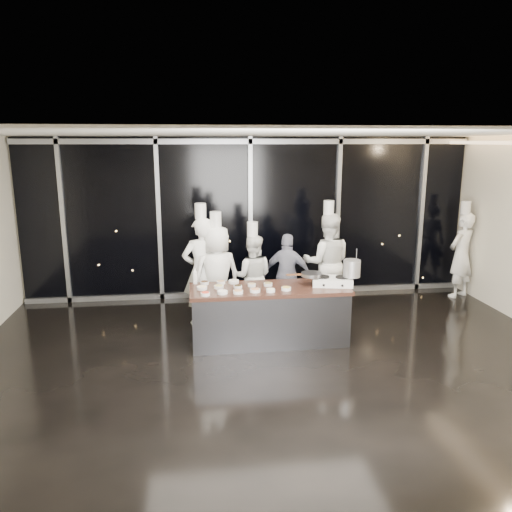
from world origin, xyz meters
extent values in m
plane|color=black|center=(0.00, 0.00, 0.00)|extent=(9.00, 9.00, 0.00)
cube|color=beige|center=(0.00, 3.50, 1.60)|extent=(9.00, 0.02, 3.20)
cube|color=beige|center=(0.00, -3.50, 1.60)|extent=(9.00, 0.02, 3.20)
cube|color=silver|center=(0.00, 0.00, 3.20)|extent=(9.00, 7.00, 0.02)
cube|color=black|center=(0.00, 3.44, 1.60)|extent=(8.90, 0.04, 3.18)
cube|color=#93969B|center=(0.00, 3.39, 3.10)|extent=(8.90, 0.08, 0.10)
cube|color=#93969B|center=(0.00, 3.39, 0.05)|extent=(8.90, 0.08, 0.10)
cube|color=#93969B|center=(-3.60, 3.39, 1.60)|extent=(0.08, 0.08, 3.20)
cube|color=#93969B|center=(-1.80, 3.39, 1.60)|extent=(0.08, 0.08, 3.20)
cube|color=#93969B|center=(0.00, 3.39, 1.60)|extent=(0.08, 0.08, 3.20)
cube|color=#93969B|center=(1.80, 3.39, 1.60)|extent=(0.08, 0.08, 3.20)
cube|color=#93969B|center=(3.60, 3.39, 1.60)|extent=(0.08, 0.08, 3.20)
cube|color=#39393E|center=(0.00, 0.90, 0.42)|extent=(2.40, 0.80, 0.84)
cube|color=#40241B|center=(0.00, 0.90, 0.87)|extent=(2.46, 0.86, 0.06)
cube|color=silver|center=(1.00, 0.90, 0.96)|extent=(0.68, 0.50, 0.12)
cylinder|color=black|center=(0.85, 0.93, 1.03)|extent=(0.25, 0.25, 0.02)
cylinder|color=black|center=(1.15, 0.86, 1.03)|extent=(0.25, 0.25, 0.02)
cylinder|color=black|center=(0.82, 0.73, 0.95)|extent=(0.04, 0.03, 0.04)
cylinder|color=black|center=(1.10, 0.67, 0.95)|extent=(0.04, 0.03, 0.04)
cylinder|color=gray|center=(0.68, 0.95, 1.07)|extent=(0.39, 0.39, 0.05)
cube|color=#4C2B14|center=(0.40, 1.02, 1.07)|extent=(0.24, 0.08, 0.02)
cylinder|color=#ACACAE|center=(1.29, 0.84, 1.17)|extent=(0.32, 0.32, 0.27)
cylinder|color=silver|center=(-1.00, 0.60, 0.92)|extent=(0.14, 0.14, 0.04)
cylinder|color=red|center=(-1.00, 0.60, 0.94)|extent=(0.11, 0.11, 0.01)
cylinder|color=silver|center=(-1.04, 0.92, 0.92)|extent=(0.16, 0.16, 0.04)
cylinder|color=#F8E5AF|center=(-1.04, 0.92, 0.94)|extent=(0.13, 0.13, 0.01)
cylinder|color=silver|center=(-0.99, 1.19, 0.92)|extent=(0.14, 0.14, 0.04)
cylinder|color=#321E0F|center=(-0.99, 1.19, 0.94)|extent=(0.11, 0.11, 0.01)
cylinder|color=silver|center=(-0.74, 0.66, 0.92)|extent=(0.16, 0.16, 0.04)
cylinder|color=white|center=(-0.74, 0.66, 0.94)|extent=(0.13, 0.13, 0.01)
cylinder|color=silver|center=(-0.78, 0.94, 0.92)|extent=(0.15, 0.15, 0.04)
cylinder|color=tan|center=(-0.78, 0.94, 0.94)|extent=(0.12, 0.12, 0.01)
cylinder|color=silver|center=(-0.74, 1.19, 0.92)|extent=(0.14, 0.14, 0.04)
cylinder|color=#A37851|center=(-0.74, 1.19, 0.94)|extent=(0.11, 0.11, 0.01)
cylinder|color=silver|center=(-0.51, 0.64, 0.92)|extent=(0.15, 0.15, 0.04)
cylinder|color=#BF814E|center=(-0.51, 0.64, 0.94)|extent=(0.12, 0.12, 0.01)
cylinder|color=silver|center=(-0.49, 0.91, 0.92)|extent=(0.13, 0.13, 0.04)
cylinder|color=black|center=(-0.49, 0.91, 0.94)|extent=(0.11, 0.11, 0.01)
cylinder|color=silver|center=(-0.53, 1.20, 0.92)|extent=(0.17, 0.17, 0.04)
cylinder|color=beige|center=(-0.53, 1.20, 0.94)|extent=(0.14, 0.14, 0.01)
cylinder|color=silver|center=(-0.25, 0.68, 0.92)|extent=(0.15, 0.15, 0.04)
cylinder|color=#BB754B|center=(-0.25, 0.68, 0.94)|extent=(0.13, 0.13, 0.01)
cylinder|color=silver|center=(-0.27, 0.97, 0.92)|extent=(0.12, 0.12, 0.04)
cylinder|color=tan|center=(-0.27, 0.97, 0.94)|extent=(0.10, 0.10, 0.01)
cylinder|color=silver|center=(-0.02, 0.66, 0.92)|extent=(0.13, 0.13, 0.04)
cylinder|color=beige|center=(-0.02, 0.66, 0.94)|extent=(0.11, 0.11, 0.01)
cylinder|color=silver|center=(-0.01, 0.98, 0.92)|extent=(0.14, 0.14, 0.04)
cylinder|color=olive|center=(-0.01, 0.98, 0.94)|extent=(0.11, 0.11, 0.01)
cylinder|color=silver|center=(0.23, 0.71, 0.92)|extent=(0.15, 0.15, 0.04)
cylinder|color=gold|center=(0.23, 0.71, 0.94)|extent=(0.12, 0.12, 0.01)
cylinder|color=silver|center=(-1.14, 1.24, 1.00)|extent=(0.07, 0.07, 0.19)
cone|color=silver|center=(-1.14, 1.24, 1.13)|extent=(0.06, 0.06, 0.06)
imported|color=white|center=(-1.02, 1.86, 0.94)|extent=(0.78, 0.61, 1.87)
cylinder|color=silver|center=(-1.02, 1.86, 1.97)|extent=(0.23, 0.23, 0.26)
imported|color=white|center=(-0.77, 1.80, 0.87)|extent=(0.99, 0.81, 1.74)
cylinder|color=silver|center=(-0.77, 1.80, 1.84)|extent=(0.24, 0.24, 0.26)
imported|color=white|center=(-0.12, 2.08, 0.75)|extent=(0.83, 0.71, 1.51)
cylinder|color=silver|center=(-0.12, 2.08, 1.61)|extent=(0.22, 0.22, 0.26)
imported|color=#141737|center=(0.53, 2.12, 0.75)|extent=(0.95, 0.68, 1.50)
imported|color=white|center=(1.29, 2.26, 0.92)|extent=(1.01, 0.85, 1.84)
cylinder|color=silver|center=(1.29, 2.26, 1.94)|extent=(0.22, 0.22, 0.26)
imported|color=white|center=(4.20, 2.75, 0.87)|extent=(0.75, 0.66, 1.73)
cylinder|color=silver|center=(4.20, 2.75, 1.83)|extent=(0.26, 0.26, 0.26)
camera|label=1|loc=(-1.16, -6.42, 3.11)|focal=35.00mm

